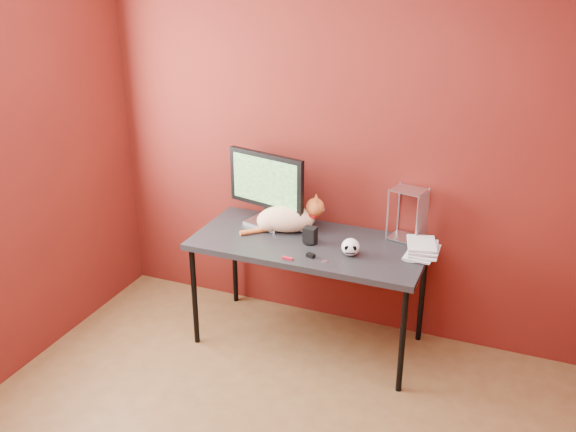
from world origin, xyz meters
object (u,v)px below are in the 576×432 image
at_px(skull_mug, 351,247).
at_px(book_stack, 415,182).
at_px(speaker, 310,236).
at_px(desk, 309,249).
at_px(cat, 287,219).
at_px(monitor, 266,186).

xyz_separation_m(skull_mug, book_stack, (0.33, 0.17, 0.41)).
bearing_deg(skull_mug, speaker, 150.21).
bearing_deg(desk, skull_mug, -17.25).
distance_m(cat, book_stack, 0.91).
relative_size(desk, speaker, 13.72).
bearing_deg(cat, book_stack, -19.71).
distance_m(cat, speaker, 0.24).
distance_m(monitor, cat, 0.26).
xyz_separation_m(monitor, skull_mug, (0.67, -0.25, -0.23)).
bearing_deg(book_stack, monitor, 175.51).
bearing_deg(skull_mug, book_stack, 11.34).
relative_size(cat, skull_mug, 4.27).
distance_m(monitor, skull_mug, 0.75).
height_order(cat, speaker, cat).
bearing_deg(book_stack, cat, 178.13).
bearing_deg(cat, skull_mug, -39.15).
relative_size(speaker, book_stack, 0.12).
xyz_separation_m(desk, speaker, (0.01, -0.02, 0.10)).
bearing_deg(desk, monitor, 157.51).
bearing_deg(speaker, skull_mug, -10.52).
distance_m(skull_mug, book_stack, 0.55).
relative_size(skull_mug, speaker, 1.08).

